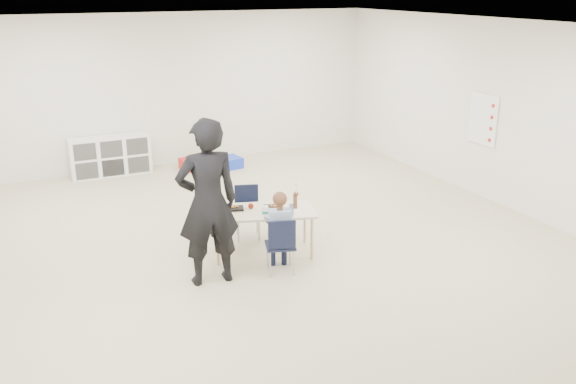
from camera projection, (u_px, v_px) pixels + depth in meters
name	position (u px, v px, depth m)	size (l,w,h in m)	color
room	(266.00, 146.00, 7.40)	(9.00, 9.02, 2.80)	#C0B493
table	(263.00, 232.00, 7.71)	(1.42, 0.99, 0.59)	beige
chair_near	(280.00, 244.00, 7.20)	(0.34, 0.32, 0.71)	black
chair_far	(248.00, 213.00, 8.18)	(0.34, 0.32, 0.71)	black
child	(280.00, 228.00, 7.14)	(0.47, 0.47, 1.11)	#9BABD2
lunch_tray_near	(273.00, 207.00, 7.67)	(0.22, 0.16, 0.03)	black
lunch_tray_far	(235.00, 209.00, 7.63)	(0.22, 0.16, 0.03)	black
milk_carton	(265.00, 210.00, 7.47)	(0.07, 0.07, 0.10)	white
bread_roll	(283.00, 209.00, 7.56)	(0.09, 0.09, 0.07)	tan
apple_near	(251.00, 206.00, 7.65)	(0.07, 0.07, 0.07)	maroon
apple_far	(219.00, 210.00, 7.51)	(0.07, 0.07, 0.07)	maroon
cubby_shelf	(110.00, 156.00, 10.91)	(1.40, 0.40, 0.70)	white
rules_poster	(483.00, 119.00, 9.58)	(0.02, 0.60, 0.80)	white
adult	(208.00, 203.00, 6.77)	(0.70, 0.46, 1.93)	black
bin_red	(190.00, 164.00, 11.29)	(0.31, 0.40, 0.20)	red
bin_yellow	(202.00, 163.00, 11.30)	(0.39, 0.50, 0.24)	yellow
bin_blue	(231.00, 162.00, 11.42)	(0.32, 0.41, 0.20)	#1A37C6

